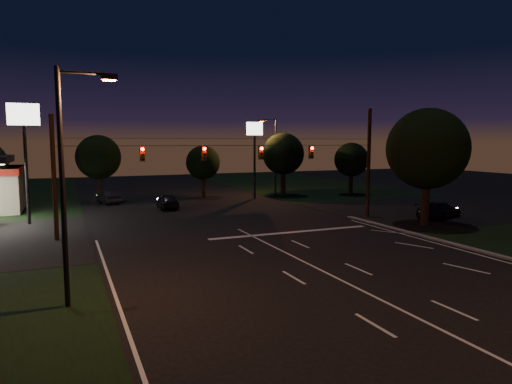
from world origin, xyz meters
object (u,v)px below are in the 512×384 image
utility_pole_right (367,217)px  car_oncoming_b (109,197)px  tree_right_near (426,150)px  car_cross (439,210)px  car_oncoming_a (168,201)px

utility_pole_right → car_oncoming_b: (-19.28, 17.27, 0.68)m
tree_right_near → car_oncoming_b: bearing=133.3°
car_cross → car_oncoming_a: bearing=34.4°
tree_right_near → car_oncoming_b: (-20.81, 22.11, -5.00)m
car_oncoming_a → utility_pole_right: bearing=144.7°
car_oncoming_b → utility_pole_right: bearing=128.5°
car_oncoming_a → tree_right_near: bearing=137.3°
utility_pole_right → tree_right_near: size_ratio=1.03×
tree_right_near → car_cross: (3.26, 1.75, -4.98)m
utility_pole_right → tree_right_near: tree_right_near is taller
car_oncoming_b → car_cross: size_ratio=0.85×
car_cross → tree_right_near: bearing=98.9°
car_oncoming_b → car_cross: 31.53m
car_oncoming_b → car_cross: (24.07, -20.36, 0.02)m
car_cross → car_oncoming_b: bearing=30.5°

